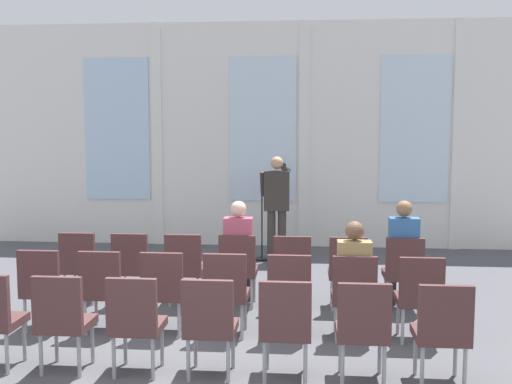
{
  "coord_description": "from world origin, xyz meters",
  "views": [
    {
      "loc": [
        0.88,
        -5.09,
        2.27
      ],
      "look_at": [
        0.1,
        3.71,
        1.32
      ],
      "focal_mm": 42.26,
      "sensor_mm": 36.0,
      "label": 1
    }
  ],
  "objects_px": {
    "chair_r0_c4": "(292,267)",
    "chair_r2_c5": "(363,325)",
    "speaker": "(277,201)",
    "chair_r1_c4": "(289,290)",
    "audience_r0_c6": "(403,250)",
    "chair_r2_c4": "(285,323)",
    "chair_r0_c0": "(81,262)",
    "chair_r0_c6": "(403,269)",
    "chair_r0_c2": "(185,265)",
    "chair_r0_c5": "(347,268)",
    "mic_stand": "(262,240)",
    "audience_r1_c5": "(354,273)",
    "chair_r2_c3": "(210,321)",
    "chair_r1_c5": "(354,292)",
    "chair_r0_c3": "(238,266)",
    "audience_r0_c3": "(239,248)",
    "chair_r1_c2": "(164,287)",
    "chair_r2_c6": "(442,327)",
    "chair_r2_c1": "(63,317)",
    "chair_r2_c2": "(135,319)",
    "chair_r1_c1": "(103,286)",
    "chair_r0_c1": "(132,263)",
    "chair_r1_c0": "(43,284)",
    "chair_r1_c3": "(226,289)"
  },
  "relations": [
    {
      "from": "chair_r0_c4",
      "to": "chair_r2_c3",
      "type": "height_order",
      "value": "same"
    },
    {
      "from": "chair_r0_c0",
      "to": "chair_r1_c5",
      "type": "xyz_separation_m",
      "value": [
        3.42,
        -1.1,
        0.0
      ]
    },
    {
      "from": "chair_r0_c6",
      "to": "audience_r1_c5",
      "type": "bearing_deg",
      "value": -123.95
    },
    {
      "from": "chair_r1_c0",
      "to": "chair_r0_c6",
      "type": "bearing_deg",
      "value": 15.0
    },
    {
      "from": "chair_r1_c3",
      "to": "chair_r2_c4",
      "type": "relative_size",
      "value": 1.0
    },
    {
      "from": "chair_r0_c3",
      "to": "chair_r1_c2",
      "type": "bearing_deg",
      "value": -121.89
    },
    {
      "from": "chair_r0_c4",
      "to": "chair_r2_c5",
      "type": "bearing_deg",
      "value": -72.72
    },
    {
      "from": "chair_r0_c0",
      "to": "chair_r0_c3",
      "type": "bearing_deg",
      "value": 0.0
    },
    {
      "from": "audience_r0_c6",
      "to": "chair_r1_c1",
      "type": "relative_size",
      "value": 1.47
    },
    {
      "from": "chair_r0_c0",
      "to": "chair_r0_c6",
      "type": "relative_size",
      "value": 1.0
    },
    {
      "from": "chair_r0_c5",
      "to": "chair_r2_c1",
      "type": "height_order",
      "value": "same"
    },
    {
      "from": "chair_r0_c6",
      "to": "chair_r0_c1",
      "type": "bearing_deg",
      "value": 180.0
    },
    {
      "from": "chair_r1_c4",
      "to": "chair_r0_c6",
      "type": "bearing_deg",
      "value": 38.79
    },
    {
      "from": "chair_r0_c6",
      "to": "chair_r1_c1",
      "type": "bearing_deg",
      "value": -162.18
    },
    {
      "from": "speaker",
      "to": "chair_r1_c3",
      "type": "xyz_separation_m",
      "value": [
        -0.34,
        -3.72,
        -0.51
      ]
    },
    {
      "from": "chair_r0_c5",
      "to": "chair_r1_c5",
      "type": "height_order",
      "value": "same"
    },
    {
      "from": "chair_r0_c4",
      "to": "chair_r2_c6",
      "type": "distance_m",
      "value": 2.59
    },
    {
      "from": "audience_r1_c5",
      "to": "chair_r0_c1",
      "type": "bearing_deg",
      "value": 159.63
    },
    {
      "from": "chair_r1_c4",
      "to": "chair_r1_c5",
      "type": "distance_m",
      "value": 0.68
    },
    {
      "from": "chair_r1_c2",
      "to": "chair_r2_c2",
      "type": "height_order",
      "value": "same"
    },
    {
      "from": "speaker",
      "to": "chair_r2_c5",
      "type": "distance_m",
      "value": 4.95
    },
    {
      "from": "chair_r1_c4",
      "to": "chair_r1_c5",
      "type": "bearing_deg",
      "value": 0.0
    },
    {
      "from": "chair_r2_c5",
      "to": "chair_r2_c6",
      "type": "bearing_deg",
      "value": 0.0
    },
    {
      "from": "mic_stand",
      "to": "audience_r1_c5",
      "type": "distance_m",
      "value": 4.02
    },
    {
      "from": "chair_r1_c1",
      "to": "chair_r2_c3",
      "type": "height_order",
      "value": "same"
    },
    {
      "from": "audience_r0_c6",
      "to": "chair_r1_c1",
      "type": "bearing_deg",
      "value": -161.0
    },
    {
      "from": "audience_r0_c3",
      "to": "chair_r2_c4",
      "type": "distance_m",
      "value": 2.39
    },
    {
      "from": "audience_r0_c3",
      "to": "chair_r2_c1",
      "type": "height_order",
      "value": "audience_r0_c3"
    },
    {
      "from": "mic_stand",
      "to": "chair_r2_c6",
      "type": "bearing_deg",
      "value": -68.43
    },
    {
      "from": "chair_r0_c2",
      "to": "chair_r0_c5",
      "type": "height_order",
      "value": "same"
    },
    {
      "from": "audience_r0_c3",
      "to": "chair_r0_c4",
      "type": "bearing_deg",
      "value": -6.65
    },
    {
      "from": "audience_r0_c3",
      "to": "audience_r0_c6",
      "type": "bearing_deg",
      "value": -0.04
    },
    {
      "from": "chair_r1_c1",
      "to": "chair_r2_c4",
      "type": "distance_m",
      "value": 2.33
    },
    {
      "from": "chair_r2_c6",
      "to": "chair_r2_c3",
      "type": "bearing_deg",
      "value": 180.0
    },
    {
      "from": "chair_r1_c3",
      "to": "chair_r1_c5",
      "type": "relative_size",
      "value": 1.0
    },
    {
      "from": "audience_r0_c6",
      "to": "chair_r2_c4",
      "type": "xyz_separation_m",
      "value": [
        -1.37,
        -2.28,
        -0.23
      ]
    },
    {
      "from": "chair_r0_c0",
      "to": "chair_r2_c3",
      "type": "relative_size",
      "value": 1.0
    },
    {
      "from": "audience_r1_c5",
      "to": "audience_r0_c3",
      "type": "bearing_deg",
      "value": 141.31
    },
    {
      "from": "audience_r0_c3",
      "to": "chair_r1_c5",
      "type": "xyz_separation_m",
      "value": [
        1.37,
        -1.18,
        -0.21
      ]
    },
    {
      "from": "chair_r0_c3",
      "to": "chair_r2_c6",
      "type": "height_order",
      "value": "same"
    },
    {
      "from": "audience_r0_c3",
      "to": "chair_r2_c5",
      "type": "relative_size",
      "value": 1.44
    },
    {
      "from": "audience_r0_c6",
      "to": "chair_r2_c4",
      "type": "bearing_deg",
      "value": -121.0
    },
    {
      "from": "chair_r0_c0",
      "to": "chair_r0_c6",
      "type": "height_order",
      "value": "same"
    },
    {
      "from": "speaker",
      "to": "chair_r1_c4",
      "type": "relative_size",
      "value": 1.91
    },
    {
      "from": "chair_r2_c1",
      "to": "chair_r1_c2",
      "type": "bearing_deg",
      "value": 58.11
    },
    {
      "from": "chair_r0_c2",
      "to": "audience_r0_c6",
      "type": "relative_size",
      "value": 0.68
    },
    {
      "from": "chair_r1_c4",
      "to": "chair_r2_c2",
      "type": "xyz_separation_m",
      "value": [
        -1.37,
        -1.1,
        0.0
      ]
    },
    {
      "from": "chair_r0_c2",
      "to": "chair_r2_c5",
      "type": "bearing_deg",
      "value": -46.98
    },
    {
      "from": "speaker",
      "to": "chair_r1_c2",
      "type": "height_order",
      "value": "speaker"
    },
    {
      "from": "mic_stand",
      "to": "chair_r0_c6",
      "type": "distance_m",
      "value": 3.41
    }
  ]
}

